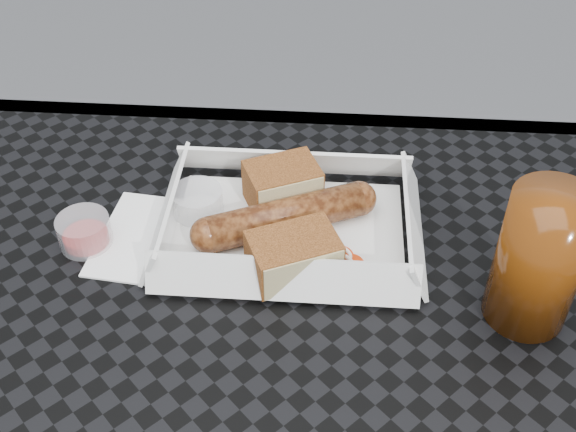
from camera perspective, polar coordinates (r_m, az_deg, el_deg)
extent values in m
cube|color=black|center=(0.59, -2.50, -14.57)|extent=(0.80, 0.80, 0.01)
cube|color=black|center=(0.86, 0.22, 7.01)|extent=(0.80, 0.03, 0.03)
cylinder|color=black|center=(1.16, -17.68, -8.62)|extent=(0.03, 0.03, 0.73)
cylinder|color=black|center=(1.13, 18.33, -10.58)|extent=(0.03, 0.03, 0.73)
cube|color=white|center=(0.70, 0.06, -1.16)|extent=(0.22, 0.15, 0.00)
cylinder|color=brown|center=(0.69, -0.19, -0.03)|extent=(0.15, 0.09, 0.03)
sphere|color=brown|center=(0.71, 5.62, 1.37)|extent=(0.03, 0.03, 0.03)
sphere|color=brown|center=(0.67, -6.33, -1.51)|extent=(0.03, 0.03, 0.03)
cube|color=brown|center=(0.71, -0.44, 2.47)|extent=(0.08, 0.07, 0.04)
cube|color=brown|center=(0.64, 0.44, -3.14)|extent=(0.09, 0.08, 0.04)
cylinder|color=red|center=(0.67, 4.07, -3.69)|extent=(0.02, 0.02, 0.00)
torus|color=white|center=(0.66, 4.75, -4.06)|extent=(0.02, 0.02, 0.00)
cube|color=#B2D17F|center=(0.67, 5.02, -3.60)|extent=(0.02, 0.02, 0.00)
cube|color=white|center=(0.70, -9.92, -1.84)|extent=(0.13, 0.13, 0.00)
cylinder|color=#950D0A|center=(0.71, -15.79, -1.20)|extent=(0.05, 0.05, 0.03)
cylinder|color=silver|center=(0.72, -7.14, 1.04)|extent=(0.05, 0.05, 0.03)
cylinder|color=#542507|center=(0.62, 19.23, -3.29)|extent=(0.07, 0.07, 0.13)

